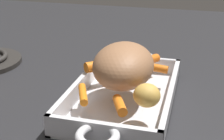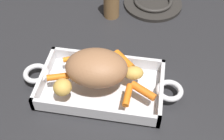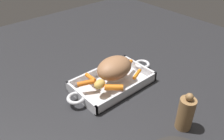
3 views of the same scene
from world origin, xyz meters
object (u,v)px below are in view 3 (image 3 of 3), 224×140
(baby_carrot_northwest, at_px, (91,78))
(baby_carrot_southeast, at_px, (129,64))
(baby_carrot_center_right, at_px, (114,87))
(potato_golden_large, at_px, (118,60))
(pepper_mill, at_px, (186,113))
(baby_carrot_northeast, at_px, (137,74))
(roasting_dish, at_px, (112,83))
(potato_halved, at_px, (100,84))
(pork_roast, at_px, (115,68))
(baby_carrot_center_left, at_px, (86,83))

(baby_carrot_northwest, distance_m, baby_carrot_southeast, 0.19)
(baby_carrot_center_right, distance_m, potato_golden_large, 0.18)
(pepper_mill, bearing_deg, baby_carrot_northeast, -101.85)
(roasting_dish, xyz_separation_m, baby_carrot_southeast, (-0.11, -0.02, 0.04))
(baby_carrot_center_right, bearing_deg, baby_carrot_southeast, -152.48)
(baby_carrot_center_right, distance_m, potato_halved, 0.06)
(roasting_dish, bearing_deg, potato_golden_large, -145.18)
(baby_carrot_center_right, bearing_deg, potato_golden_large, -137.29)
(baby_carrot_northwest, bearing_deg, potato_golden_large, -176.01)
(baby_carrot_northwest, relative_size, pepper_mill, 0.43)
(baby_carrot_center_right, relative_size, baby_carrot_southeast, 1.18)
(roasting_dish, height_order, pork_roast, pork_roast)
(pepper_mill, bearing_deg, roasting_dish, -85.16)
(potato_halved, relative_size, potato_golden_large, 1.09)
(baby_carrot_northeast, height_order, potato_golden_large, potato_golden_large)
(baby_carrot_center_left, distance_m, potato_golden_large, 0.20)
(pork_roast, bearing_deg, baby_carrot_southeast, -168.73)
(potato_golden_large, distance_m, pepper_mill, 0.39)
(pork_roast, relative_size, baby_carrot_southeast, 2.66)
(potato_halved, height_order, pepper_mill, pepper_mill)
(baby_carrot_northeast, distance_m, baby_carrot_southeast, 0.08)
(baby_carrot_northwest, relative_size, potato_halved, 1.18)
(baby_carrot_northwest, relative_size, potato_golden_large, 1.29)
(baby_carrot_northwest, xyz_separation_m, baby_carrot_northeast, (-0.16, 0.10, -0.00))
(baby_carrot_northeast, xyz_separation_m, potato_halved, (0.17, -0.04, 0.01))
(roasting_dish, xyz_separation_m, baby_carrot_northwest, (0.08, -0.05, 0.04))
(roasting_dish, distance_m, pork_roast, 0.07)
(baby_carrot_northeast, distance_m, potato_golden_large, 0.12)
(pork_roast, height_order, baby_carrot_southeast, pork_roast)
(roasting_dish, distance_m, baby_carrot_center_right, 0.09)
(roasting_dish, height_order, potato_golden_large, potato_golden_large)
(baby_carrot_center_right, distance_m, pepper_mill, 0.27)
(roasting_dish, relative_size, pork_roast, 2.71)
(baby_carrot_southeast, bearing_deg, pepper_mill, 76.68)
(baby_carrot_northwest, distance_m, baby_carrot_center_left, 0.04)
(roasting_dish, relative_size, baby_carrot_center_left, 6.34)
(pepper_mill, bearing_deg, baby_carrot_center_right, -73.38)
(pork_roast, bearing_deg, baby_carrot_northwest, -29.96)
(baby_carrot_northwest, bearing_deg, baby_carrot_northeast, 146.75)
(pork_roast, bearing_deg, roasting_dish, -12.04)
(potato_golden_large, bearing_deg, baby_carrot_center_left, 8.58)
(baby_carrot_southeast, bearing_deg, potato_golden_large, -59.37)
(baby_carrot_center_right, xyz_separation_m, potato_golden_large, (-0.13, -0.12, 0.01))
(baby_carrot_northwest, height_order, baby_carrot_northeast, baby_carrot_northwest)
(potato_halved, height_order, potato_golden_large, potato_golden_large)
(roasting_dish, xyz_separation_m, potato_halved, (0.08, 0.02, 0.04))
(baby_carrot_center_left, relative_size, baby_carrot_southeast, 1.14)
(baby_carrot_northeast, relative_size, potato_halved, 1.29)
(potato_halved, bearing_deg, baby_carrot_center_left, -58.71)
(potato_halved, bearing_deg, baby_carrot_northwest, -95.37)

